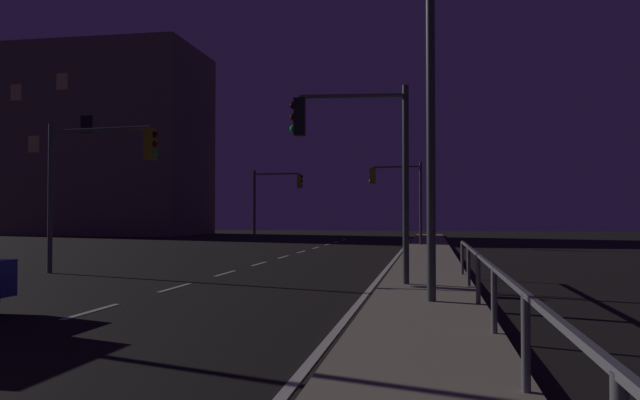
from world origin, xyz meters
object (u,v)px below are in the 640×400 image
traffic_light_mid_left (276,192)px  building_distant (108,143)px  traffic_light_near_right (98,166)px  traffic_light_far_left (397,187)px  traffic_light_overhead_east (354,146)px  street_lamp_median (446,68)px

traffic_light_mid_left → building_distant: bearing=144.7°
traffic_light_near_right → traffic_light_mid_left: bearing=90.3°
traffic_light_mid_left → building_distant: (-20.46, 14.50, 5.42)m
traffic_light_far_left → traffic_light_mid_left: bearing=154.6°
traffic_light_far_left → traffic_light_overhead_east: (0.06, -22.08, 0.07)m
traffic_light_far_left → building_distant: building_distant is taller
building_distant → traffic_light_far_left: bearing=-32.6°
traffic_light_far_left → traffic_light_mid_left: (-8.51, 4.05, -0.07)m
traffic_light_mid_left → traffic_light_overhead_east: bearing=-71.8°
traffic_light_near_right → street_lamp_median: street_lamp_median is taller
traffic_light_mid_left → building_distant: size_ratio=0.28×
traffic_light_near_right → street_lamp_median: 12.06m
street_lamp_median → traffic_light_overhead_east: bearing=126.5°
traffic_light_overhead_east → street_lamp_median: bearing=-53.5°
traffic_light_mid_left → street_lamp_median: street_lamp_median is taller
traffic_light_overhead_east → building_distant: building_distant is taller
traffic_light_overhead_east → traffic_light_near_right: (-8.46, 2.44, -0.22)m
traffic_light_far_left → traffic_light_near_right: size_ratio=1.01×
traffic_light_overhead_east → street_lamp_median: street_lamp_median is taller
traffic_light_far_left → building_distant: size_ratio=0.27×
traffic_light_near_right → street_lamp_median: (10.67, -5.43, 1.42)m
traffic_light_mid_left → street_lamp_median: 31.08m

